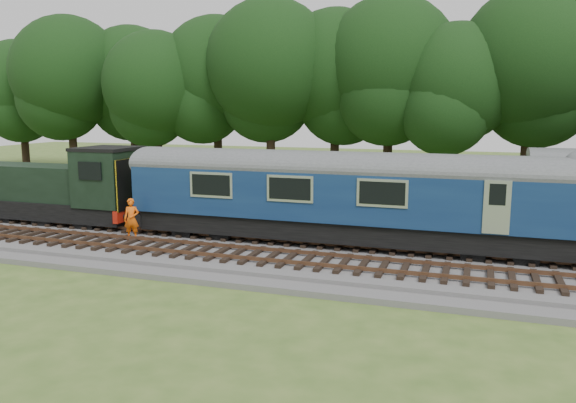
% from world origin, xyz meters
% --- Properties ---
extents(ground, '(120.00, 120.00, 0.00)m').
position_xyz_m(ground, '(0.00, 0.00, 0.00)').
color(ground, '#3F5E22').
rests_on(ground, ground).
extents(ballast, '(70.00, 7.00, 0.35)m').
position_xyz_m(ballast, '(0.00, 0.00, 0.17)').
color(ballast, '#4C4C4F').
rests_on(ballast, ground).
extents(track_north, '(67.20, 2.40, 0.21)m').
position_xyz_m(track_north, '(0.00, 1.40, 0.42)').
color(track_north, black).
rests_on(track_north, ballast).
extents(track_south, '(67.20, 2.40, 0.21)m').
position_xyz_m(track_south, '(0.00, -1.60, 0.42)').
color(track_south, black).
rests_on(track_south, ballast).
extents(fence, '(64.00, 0.12, 1.00)m').
position_xyz_m(fence, '(0.00, 4.50, 0.00)').
color(fence, '#6B6054').
rests_on(fence, ground).
extents(tree_line, '(70.00, 8.00, 18.00)m').
position_xyz_m(tree_line, '(0.00, 22.00, 0.00)').
color(tree_line, black).
rests_on(tree_line, ground).
extents(dmu_railcar, '(18.05, 2.86, 3.88)m').
position_xyz_m(dmu_railcar, '(5.54, 1.40, 2.61)').
color(dmu_railcar, black).
rests_on(dmu_railcar, ground).
extents(shunter_loco, '(8.91, 2.60, 3.38)m').
position_xyz_m(shunter_loco, '(-8.39, 1.40, 1.97)').
color(shunter_loco, black).
rests_on(shunter_loco, ground).
extents(worker, '(0.74, 0.58, 1.77)m').
position_xyz_m(worker, '(-3.14, -0.62, 1.23)').
color(worker, '#F85D0D').
rests_on(worker, ballast).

